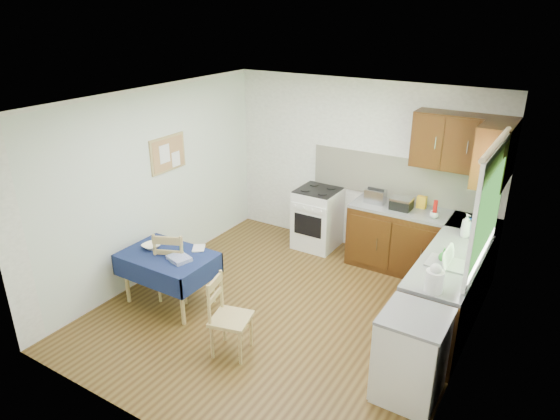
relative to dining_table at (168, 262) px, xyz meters
The scene contains 33 objects.
floor 1.52m from the dining_table, 22.10° to the left, with size 4.20×4.20×0.00m, color #452E12.
ceiling 2.40m from the dining_table, 22.10° to the left, with size 4.00×4.20×0.02m, color white.
wall_back 3.02m from the dining_table, 63.56° to the left, with size 4.00×0.02×2.50m, color silver.
wall_front 2.16m from the dining_table, 50.17° to the right, with size 4.00×0.02×2.50m, color silver.
wall_left 1.11m from the dining_table, 142.48° to the left, with size 0.02×4.20×2.50m, color silver.
wall_right 3.42m from the dining_table, ahead, with size 0.02×4.20×2.50m, color silver.
base_cabinets 3.21m from the dining_table, 33.86° to the left, with size 1.90×2.30×0.86m.
worktop_back 3.33m from the dining_table, 44.67° to the left, with size 1.90×0.60×0.04m, color slate.
worktop_right 3.25m from the dining_table, 21.44° to the left, with size 0.60×1.70×0.04m, color slate.
worktop_corner 3.82m from the dining_table, 37.77° to the left, with size 0.60×0.60×0.04m, color slate.
splashback 3.33m from the dining_table, 53.18° to the left, with size 2.70×0.02×0.60m, color white.
upper_cabinets 3.89m from the dining_table, 39.45° to the left, with size 1.20×0.85×0.70m.
stove 2.47m from the dining_table, 70.87° to the left, with size 0.60×0.61×0.92m.
window 3.67m from the dining_table, 20.57° to the left, with size 0.04×1.48×1.26m.
fridge 3.01m from the dining_table, ahead, with size 0.58×0.60×0.89m.
corkboard 1.49m from the dining_table, 128.55° to the left, with size 0.04×0.62×0.47m.
dining_table is the anchor object (origin of this frame).
chair_far 0.12m from the dining_table, 95.78° to the left, with size 0.54×0.54×0.92m.
chair_near 1.25m from the dining_table, 18.33° to the right, with size 0.47×0.47×0.87m.
toaster 2.89m from the dining_table, 53.52° to the left, with size 0.27×0.17×0.21m.
sandwich_press 3.11m from the dining_table, 47.55° to the left, with size 0.27×0.23×0.16m.
sauce_bottle 3.40m from the dining_table, 41.19° to the left, with size 0.05×0.05×0.23m, color #B0120E.
yellow_packet 3.38m from the dining_table, 46.85° to the left, with size 0.12×0.08×0.16m, color gold.
dish_rack 3.20m from the dining_table, 19.00° to the left, with size 0.41×0.31×0.20m.
kettle 3.09m from the dining_table, ahead, with size 0.17×0.17×0.29m.
cup 3.38m from the dining_table, 40.91° to the left, with size 0.11×0.11×0.09m, color white.
soap_bottle_a 3.55m from the dining_table, 31.41° to the left, with size 0.11×0.11×0.29m, color silver.
soap_bottle_b 3.61m from the dining_table, 32.58° to the left, with size 0.09×0.09×0.20m, color #1C3DA5.
soap_bottle_c 3.17m from the dining_table, 20.14° to the left, with size 0.12×0.12×0.15m, color #279029.
plate_bowl 0.31m from the dining_table, behind, with size 0.21×0.21×0.05m, color #F2E8C6.
book 0.34m from the dining_table, 58.00° to the left, with size 0.14×0.20×0.02m, color white.
spice_jar 0.24m from the dining_table, 63.22° to the left, with size 0.04×0.04×0.09m, color green.
tea_towel 0.26m from the dining_table, ahead, with size 0.26×0.21×0.05m, color navy.
Camera 1 is at (2.62, -4.33, 3.42)m, focal length 32.00 mm.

